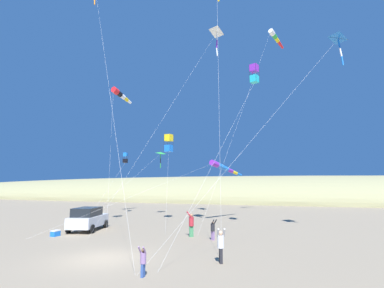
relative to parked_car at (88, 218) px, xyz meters
The scene contains 17 objects.
ground_plane 9.94m from the parked_car, 41.92° to the left, with size 600.00×600.00×0.00m, color gray.
dune_ridge_grassy 48.10m from the parked_car, behind, with size 28.00×240.00×11.32m, color #938E60.
parked_car is the anchor object (origin of this frame).
cooler_box 3.10m from the parked_car, ahead, with size 0.62×0.42×0.42m.
person_adult_flyer 8.96m from the parked_car, 88.82° to the left, with size 0.57×0.63×1.79m.
person_child_green_jacket 10.77m from the parked_car, 85.18° to the left, with size 0.46×0.50×1.39m.
person_child_grey_jacket 14.05m from the parked_car, 62.82° to the left, with size 0.58×0.51×1.65m.
person_bystander_far 13.72m from the parked_car, 46.49° to the left, with size 0.37×0.29×1.24m.
kite_delta_purple_drifting 23.56m from the parked_car, 136.81° to the left, with size 13.76×7.35×21.13m.
kite_box_teal_far_right 18.25m from the parked_car, 103.74° to the left, with size 12.31×3.55×13.72m.
kite_windsock_black_fish_shape 17.66m from the parked_car, 159.13° to the right, with size 12.33×6.05×15.53m.
kite_windsock_small_distant 28.97m from the parked_car, 133.16° to the left, with size 15.47×6.74×22.06m.
kite_windsock_red_high_left 14.37m from the parked_car, 137.61° to the left, with size 18.46×12.11×6.21m.
kite_delta_long_streamer_right 23.95m from the parked_car, 95.86° to the left, with size 12.14×10.76×14.80m.
kite_box_rainbow_low_near 10.58m from the parked_car, 147.84° to the left, with size 6.54×2.77×8.81m.
kite_delta_blue_topmost 13.71m from the parked_car, behind, with size 11.92×3.46×7.76m.
kite_box_striped_overhead 14.15m from the parked_car, 161.74° to the right, with size 14.91×5.28×7.76m.
Camera 1 is at (13.19, 9.05, 3.70)m, focal length 27.22 mm.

